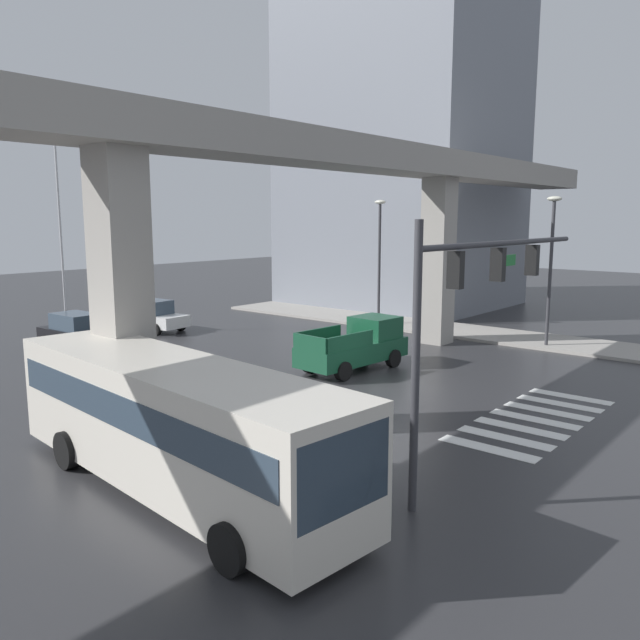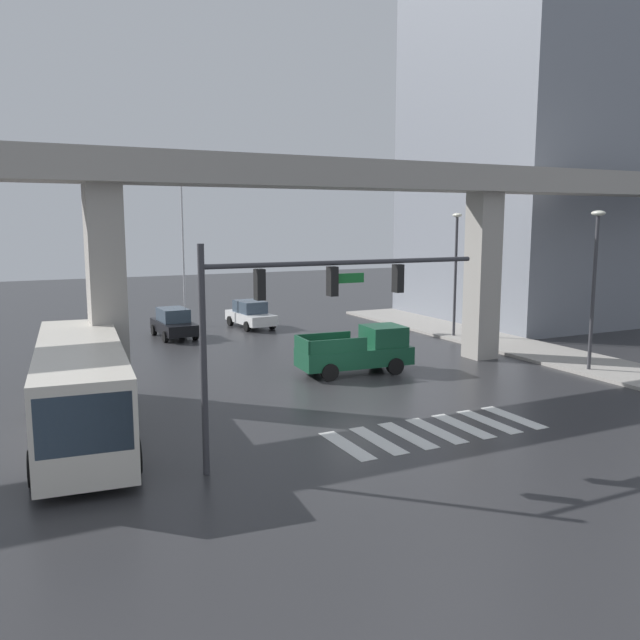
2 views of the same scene
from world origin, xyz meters
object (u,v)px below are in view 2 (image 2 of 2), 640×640
Objects in this scene: city_bus at (81,384)px; street_lamp_mid_block at (456,260)px; street_lamp_near_corner at (595,272)px; flagpole at (184,226)px; traffic_signal_mast at (296,302)px; pickup_truck at (361,351)px; sedan_white at (251,314)px; sedan_black at (174,323)px.

street_lamp_mid_block is (21.60, 9.25, 2.83)m from city_bus.
flagpole is (-12.82, 21.53, 1.88)m from street_lamp_near_corner.
traffic_signal_mast is 16.85m from street_lamp_near_corner.
city_bus is 1.52× the size of street_lamp_near_corner.
street_lamp_near_corner is (9.33, -4.47, 3.57)m from pickup_truck.
street_lamp_near_corner is at bearing -90.00° from street_lamp_mid_block.
street_lamp_mid_block reaches higher than city_bus.
traffic_signal_mast reaches higher than sedan_white.
flagpole is at bearing 137.67° from street_lamp_mid_block.
traffic_signal_mast reaches higher than pickup_truck.
street_lamp_mid_block reaches higher than sedan_black.
flagpole is at bearing 140.77° from sedan_white.
street_lamp_near_corner reaches higher than sedan_white.
traffic_signal_mast is at bearing -42.27° from city_bus.
sedan_white is 7.14m from flagpole.
pickup_truck is 12.89m from city_bus.
flagpole reaches higher than street_lamp_mid_block.
sedan_black is at bearing 67.46° from city_bus.
flagpole reaches higher than pickup_truck.
sedan_black is (6.90, 16.63, -0.87)m from city_bus.
pickup_truck is 1.18× the size of sedan_white.
traffic_signal_mast is at bearing -106.89° from sedan_white.
street_lamp_near_corner is at bearing -49.55° from sedan_black.
traffic_signal_mast is (-6.95, -22.90, 3.71)m from sedan_white.
sedan_black is at bearing 153.33° from street_lamp_mid_block.
sedan_black is 22.96m from street_lamp_near_corner.
street_lamp_near_corner reaches higher than traffic_signal_mast.
city_bus is 0.98× the size of flagpole.
sedan_white is 24.22m from traffic_signal_mast.
street_lamp_near_corner reaches higher than pickup_truck.
pickup_truck reaches higher than sedan_black.
pickup_truck is 10.94m from street_lamp_near_corner.
sedan_white is at bearing 90.20° from pickup_truck.
city_bus is 23.66m from street_lamp_mid_block.
traffic_signal_mast is at bearing -139.32° from street_lamp_mid_block.
street_lamp_near_corner and street_lamp_mid_block have the same top height.
city_bus reaches higher than sedan_black.
street_lamp_near_corner is 9.86m from street_lamp_mid_block.
traffic_signal_mast is 0.77× the size of flagpole.
traffic_signal_mast is 21.53m from street_lamp_mid_block.
pickup_truck is 13.85m from sedan_black.
street_lamp_near_corner is 25.13m from flagpole.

